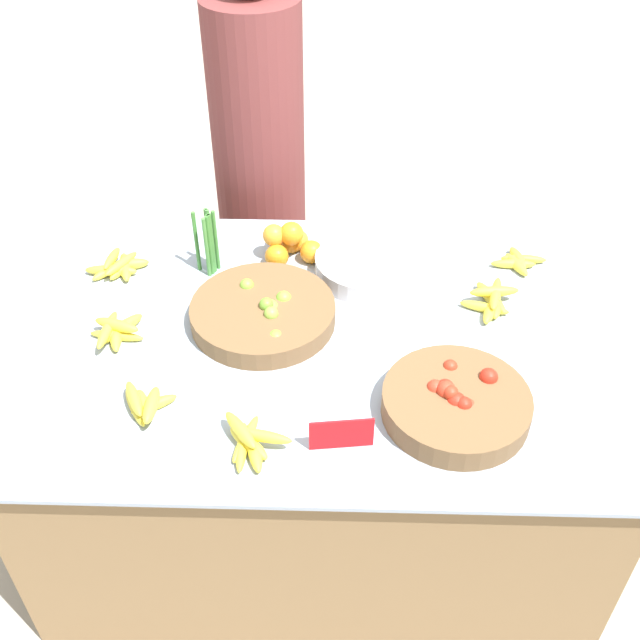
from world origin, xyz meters
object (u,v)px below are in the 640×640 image
at_px(lime_bowl, 263,313).
at_px(price_sign, 342,434).
at_px(tomato_basket, 456,404).
at_px(vendor_person, 260,175).
at_px(metal_bowl, 368,265).

height_order(lime_bowl, price_sign, price_sign).
distance_m(tomato_basket, price_sign, 0.30).
bearing_deg(lime_bowl, vendor_person, 95.82).
xyz_separation_m(lime_bowl, vendor_person, (-0.09, 0.84, -0.03)).
bearing_deg(tomato_basket, lime_bowl, 145.93).
relative_size(tomato_basket, vendor_person, 0.24).
bearing_deg(metal_bowl, tomato_basket, -70.53).
relative_size(tomato_basket, price_sign, 2.41).
relative_size(lime_bowl, tomato_basket, 1.12).
bearing_deg(metal_bowl, price_sign, -96.28).
distance_m(lime_bowl, metal_bowl, 0.38).
relative_size(metal_bowl, vendor_person, 0.21).
height_order(lime_bowl, vendor_person, vendor_person).
relative_size(lime_bowl, metal_bowl, 1.27).
xyz_separation_m(lime_bowl, tomato_basket, (0.50, -0.34, 0.00)).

